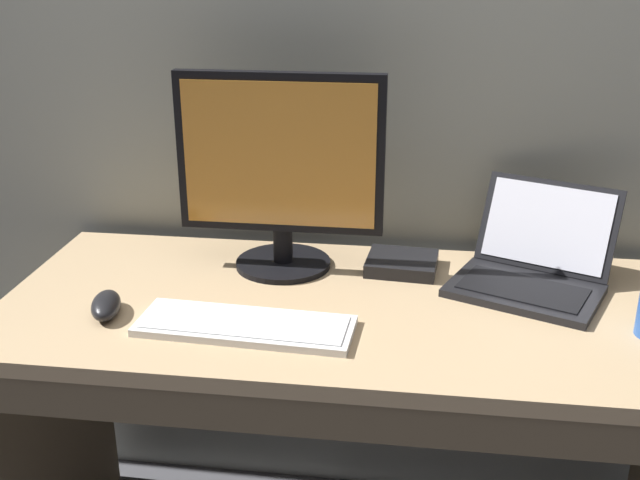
# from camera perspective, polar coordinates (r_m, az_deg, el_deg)

# --- Properties ---
(desk) EXTENTS (1.50, 0.65, 0.76)m
(desk) POSITION_cam_1_polar(r_m,az_deg,el_deg) (1.70, 2.47, -11.27)
(desk) COLOR tan
(desk) RESTS_ON ground
(laptop_black) EXTENTS (0.40, 0.39, 0.21)m
(laptop_black) POSITION_cam_1_polar(r_m,az_deg,el_deg) (1.73, 15.68, -2.03)
(laptop_black) COLOR black
(laptop_black) RESTS_ON desk
(external_monitor) EXTENTS (0.46, 0.22, 0.45)m
(external_monitor) POSITION_cam_1_polar(r_m,az_deg,el_deg) (1.69, -3.00, 5.35)
(external_monitor) COLOR black
(external_monitor) RESTS_ON desk
(wired_keyboard) EXTENTS (0.43, 0.17, 0.02)m
(wired_keyboard) POSITION_cam_1_polar(r_m,az_deg,el_deg) (1.50, -5.65, -6.43)
(wired_keyboard) COLOR white
(wired_keyboard) RESTS_ON desk
(computer_mouse) EXTENTS (0.09, 0.13, 0.04)m
(computer_mouse) POSITION_cam_1_polar(r_m,az_deg,el_deg) (1.61, -15.82, -4.75)
(computer_mouse) COLOR black
(computer_mouse) RESTS_ON desk
(external_drive_box) EXTENTS (0.17, 0.15, 0.03)m
(external_drive_box) POSITION_cam_1_polar(r_m,az_deg,el_deg) (1.77, 6.18, -1.76)
(external_drive_box) COLOR black
(external_drive_box) RESTS_ON desk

